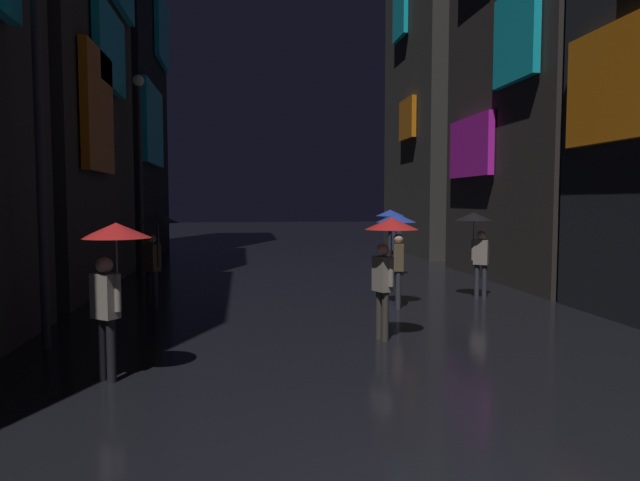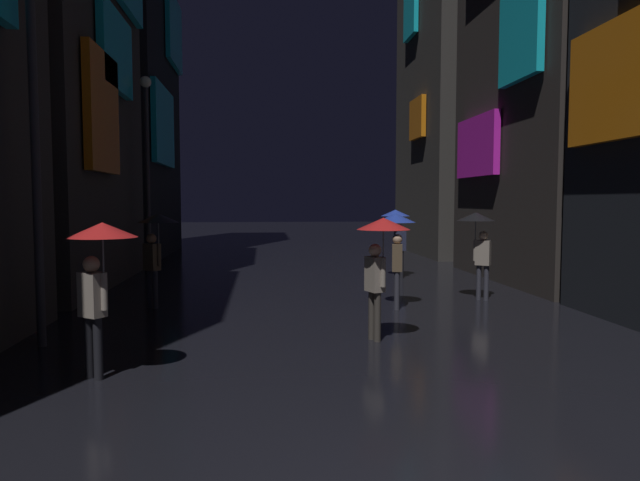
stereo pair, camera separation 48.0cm
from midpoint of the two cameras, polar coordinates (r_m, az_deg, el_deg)
The scene contains 11 objects.
building_left_mid at distance 18.37m, azimuth -25.93°, elevation 20.80°, with size 4.25×7.67×15.64m.
building_right_mid at distance 19.15m, azimuth 23.82°, elevation 16.97°, with size 4.25×7.18×13.60m.
building_right_far at distance 27.95m, azimuth 14.27°, elevation 19.49°, with size 4.25×7.32×19.79m.
pedestrian_midstreet_left_black at distance 13.06m, azimuth -15.06°, elevation 0.65°, with size 0.90×0.90×2.12m.
pedestrian_foreground_right_blue at distance 17.93m, azimuth 8.45°, elevation 1.63°, with size 0.90×0.90×2.12m.
pedestrian_far_right_black at distance 14.29m, azimuth 16.46°, elevation 0.90°, with size 0.90×0.90×2.12m.
pedestrian_foreground_left_red at distance 9.69m, azimuth 7.49°, elevation -0.38°, with size 0.90×0.90×2.12m.
pedestrian_near_crossing_red at distance 8.02m, azimuth -19.63°, elevation -1.50°, with size 0.90×0.90×2.12m.
pedestrian_midstreet_centre_blue at distance 12.80m, azimuth 8.66°, elevation 0.67°, with size 0.90×0.90×2.12m.
streetlamp_left_far at distance 19.04m, azimuth -16.22°, elevation 8.31°, with size 0.36×0.36×6.32m.
streetlamp_left_near at distance 10.32m, azimuth -25.48°, elevation 10.96°, with size 0.36×0.36×6.02m.
Camera 2 is at (-1.35, -3.72, 2.41)m, focal length 32.00 mm.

